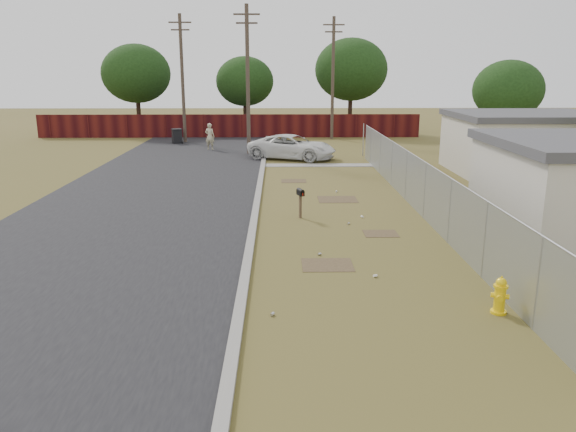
{
  "coord_description": "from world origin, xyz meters",
  "views": [
    {
      "loc": [
        -2.13,
        -19.51,
        5.19
      ],
      "look_at": [
        -1.86,
        -3.86,
        1.1
      ],
      "focal_mm": 35.0,
      "sensor_mm": 36.0,
      "label": 1
    }
  ],
  "objects_px": {
    "fire_hydrant": "(500,296)",
    "pedestrian": "(210,137)",
    "pickup_truck": "(292,147)",
    "trash_bin": "(177,136)",
    "mailbox": "(300,195)"
  },
  "relations": [
    {
      "from": "fire_hydrant",
      "to": "pedestrian",
      "type": "relative_size",
      "value": 0.49
    },
    {
      "from": "pickup_truck",
      "to": "trash_bin",
      "type": "bearing_deg",
      "value": 70.22
    },
    {
      "from": "mailbox",
      "to": "pedestrian",
      "type": "relative_size",
      "value": 0.61
    },
    {
      "from": "mailbox",
      "to": "trash_bin",
      "type": "distance_m",
      "value": 22.75
    },
    {
      "from": "pedestrian",
      "to": "mailbox",
      "type": "bearing_deg",
      "value": 122.84
    },
    {
      "from": "pickup_truck",
      "to": "pedestrian",
      "type": "height_order",
      "value": "pedestrian"
    },
    {
      "from": "pedestrian",
      "to": "trash_bin",
      "type": "distance_m",
      "value": 4.41
    },
    {
      "from": "mailbox",
      "to": "trash_bin",
      "type": "xyz_separation_m",
      "value": [
        -8.13,
        21.25,
        -0.31
      ]
    },
    {
      "from": "fire_hydrant",
      "to": "mailbox",
      "type": "xyz_separation_m",
      "value": [
        -4.05,
        8.26,
        0.45
      ]
    },
    {
      "from": "fire_hydrant",
      "to": "mailbox",
      "type": "bearing_deg",
      "value": 116.11
    },
    {
      "from": "mailbox",
      "to": "pedestrian",
      "type": "height_order",
      "value": "pedestrian"
    },
    {
      "from": "pedestrian",
      "to": "trash_bin",
      "type": "height_order",
      "value": "pedestrian"
    },
    {
      "from": "fire_hydrant",
      "to": "trash_bin",
      "type": "height_order",
      "value": "trash_bin"
    },
    {
      "from": "fire_hydrant",
      "to": "pickup_truck",
      "type": "xyz_separation_m",
      "value": [
        -4.0,
        22.09,
        0.32
      ]
    },
    {
      "from": "pickup_truck",
      "to": "pedestrian",
      "type": "xyz_separation_m",
      "value": [
        -5.38,
        4.02,
        0.17
      ]
    }
  ]
}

